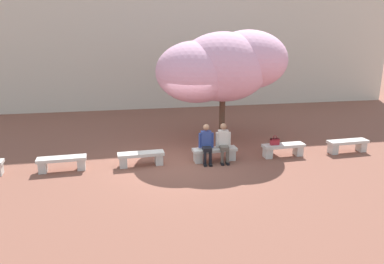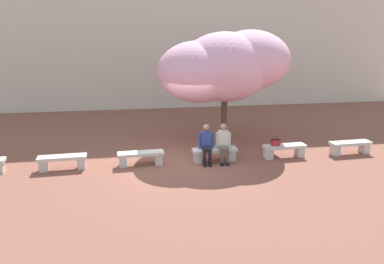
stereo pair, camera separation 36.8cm
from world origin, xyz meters
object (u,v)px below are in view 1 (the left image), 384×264
(handbag, at_px, (275,141))
(stone_bench_far_east, at_px, (347,144))
(stone_bench_near_east, at_px, (215,153))
(person_seated_right, at_px, (224,141))
(stone_bench_near_west, at_px, (62,162))
(cherry_tree_main, at_px, (223,66))
(stone_bench_center, at_px, (141,157))
(person_seated_left, at_px, (206,142))
(stone_bench_east_end, at_px, (283,148))

(handbag, bearing_deg, stone_bench_far_east, 0.13)
(stone_bench_near_east, xyz_separation_m, person_seated_right, (0.29, -0.05, 0.41))
(stone_bench_near_east, bearing_deg, stone_bench_near_west, 180.00)
(stone_bench_near_west, distance_m, stone_bench_near_east, 4.94)
(stone_bench_near_east, distance_m, stone_bench_far_east, 4.94)
(stone_bench_far_east, bearing_deg, cherry_tree_main, 151.64)
(handbag, bearing_deg, stone_bench_center, 179.92)
(stone_bench_near_east, distance_m, person_seated_left, 0.51)
(stone_bench_center, height_order, handbag, handbag)
(stone_bench_near_west, height_order, stone_bench_east_end, same)
(stone_bench_near_west, bearing_deg, stone_bench_east_end, 0.00)
(person_seated_right, height_order, cherry_tree_main, cherry_tree_main)
(person_seated_right, xyz_separation_m, handbag, (1.85, 0.05, -0.12))
(stone_bench_center, bearing_deg, person_seated_right, -1.11)
(stone_bench_near_west, distance_m, stone_bench_center, 2.47)
(stone_bench_center, xyz_separation_m, person_seated_left, (2.17, -0.05, 0.41))
(stone_bench_center, distance_m, handbag, 4.61)
(stone_bench_far_east, height_order, person_seated_right, person_seated_right)
(stone_bench_far_east, bearing_deg, stone_bench_east_end, 180.00)
(person_seated_left, distance_m, cherry_tree_main, 3.40)
(person_seated_left, xyz_separation_m, person_seated_right, (0.59, 0.00, 0.00))
(stone_bench_near_east, height_order, stone_bench_far_east, same)
(stone_bench_near_west, distance_m, stone_bench_east_end, 7.41)
(stone_bench_far_east, relative_size, cherry_tree_main, 0.30)
(person_seated_right, bearing_deg, stone_bench_center, 178.89)
(stone_bench_near_west, relative_size, person_seated_left, 1.18)
(stone_bench_east_end, bearing_deg, person_seated_right, -178.60)
(person_seated_left, height_order, cherry_tree_main, cherry_tree_main)
(stone_bench_near_west, relative_size, stone_bench_far_east, 1.00)
(stone_bench_near_east, bearing_deg, cherry_tree_main, 69.65)
(cherry_tree_main, bearing_deg, stone_bench_near_west, -158.92)
(stone_bench_near_west, distance_m, person_seated_right, 5.24)
(stone_bench_center, height_order, stone_bench_near_east, same)
(stone_bench_near_east, relative_size, person_seated_left, 1.18)
(stone_bench_near_west, xyz_separation_m, cherry_tree_main, (5.77, 2.22, 2.66))
(stone_bench_near_west, bearing_deg, person_seated_right, -0.58)
(cherry_tree_main, bearing_deg, stone_bench_center, -146.00)
(person_seated_left, bearing_deg, stone_bench_far_east, 0.58)
(stone_bench_east_end, relative_size, cherry_tree_main, 0.30)
(handbag, bearing_deg, person_seated_left, -178.89)
(stone_bench_east_end, distance_m, cherry_tree_main, 3.84)
(stone_bench_center, relative_size, cherry_tree_main, 0.30)
(stone_bench_east_end, bearing_deg, stone_bench_near_east, 180.00)
(stone_bench_near_east, relative_size, cherry_tree_main, 0.30)
(stone_bench_near_east, distance_m, cherry_tree_main, 3.56)
(stone_bench_near_east, height_order, stone_bench_east_end, same)
(person_seated_left, relative_size, handbag, 3.81)
(stone_bench_center, relative_size, handbag, 4.48)
(stone_bench_center, relative_size, stone_bench_east_end, 1.00)
(person_seated_left, distance_m, handbag, 2.44)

